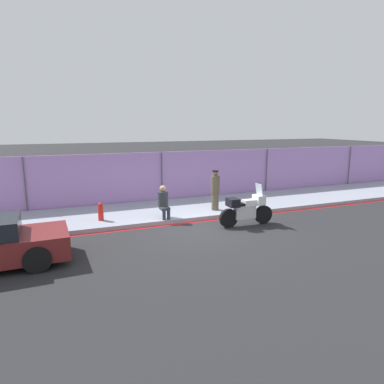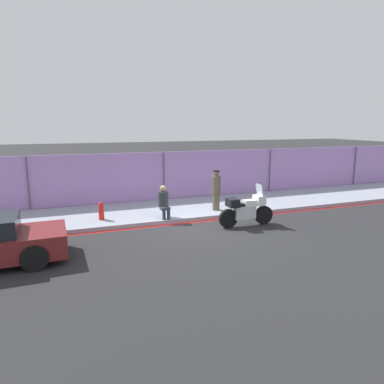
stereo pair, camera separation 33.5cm
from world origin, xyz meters
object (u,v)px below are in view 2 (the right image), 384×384
at_px(officer_standing, 216,190).
at_px(fire_hydrant, 101,211).
at_px(motorcycle, 246,209).
at_px(person_seated_on_curb, 164,200).

height_order(officer_standing, fire_hydrant, officer_standing).
xyz_separation_m(motorcycle, officer_standing, (-0.29, 2.00, 0.38)).
relative_size(officer_standing, person_seated_on_curb, 1.34).
bearing_deg(officer_standing, person_seated_on_curb, -171.32).
distance_m(motorcycle, officer_standing, 2.05).
bearing_deg(officer_standing, motorcycle, -81.81).
distance_m(officer_standing, fire_hydrant, 4.65).
xyz_separation_m(motorcycle, person_seated_on_curb, (-2.64, 1.64, 0.21)).
height_order(motorcycle, fire_hydrant, motorcycle).
xyz_separation_m(motorcycle, fire_hydrant, (-4.91, 2.14, -0.13)).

